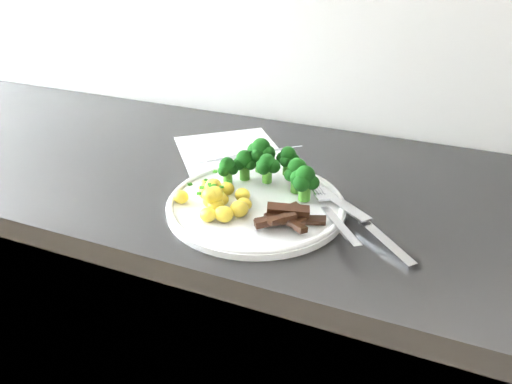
{
  "coord_description": "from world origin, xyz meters",
  "views": [
    {
      "loc": [
        0.18,
        0.94,
        1.28
      ],
      "look_at": [
        -0.09,
        1.58,
        0.9
      ],
      "focal_mm": 34.75,
      "sensor_mm": 36.0,
      "label": 1
    }
  ],
  "objects": [
    {
      "name": "beef_strips",
      "position": [
        -0.02,
        1.55,
        0.89
      ],
      "size": [
        0.1,
        0.09,
        0.03
      ],
      "color": "black",
      "rests_on": "plate"
    },
    {
      "name": "fork",
      "position": [
        0.04,
        1.58,
        0.89
      ],
      "size": [
        0.13,
        0.17,
        0.02
      ],
      "color": "silver",
      "rests_on": "plate"
    },
    {
      "name": "recipe_paper",
      "position": [
        -0.2,
        1.75,
        0.87
      ],
      "size": [
        0.33,
        0.34,
        0.0
      ],
      "color": "white",
      "rests_on": "counter"
    },
    {
      "name": "plate",
      "position": [
        -0.09,
        1.58,
        0.88
      ],
      "size": [
        0.29,
        0.29,
        0.02
      ],
      "color": "white",
      "rests_on": "counter"
    },
    {
      "name": "counter",
      "position": [
        -0.08,
        1.68,
        0.43
      ],
      "size": [
        2.32,
        0.58,
        0.87
      ],
      "color": "black",
      "rests_on": "ground"
    },
    {
      "name": "knife",
      "position": [
        0.11,
        1.57,
        0.88
      ],
      "size": [
        0.19,
        0.17,
        0.03
      ],
      "color": "silver",
      "rests_on": "plate"
    },
    {
      "name": "potatoes",
      "position": [
        -0.14,
        1.55,
        0.89
      ],
      "size": [
        0.13,
        0.11,
        0.04
      ],
      "color": "yellow",
      "rests_on": "plate"
    },
    {
      "name": "broccoli",
      "position": [
        -0.08,
        1.65,
        0.92
      ],
      "size": [
        0.18,
        0.11,
        0.07
      ],
      "color": "#33701B",
      "rests_on": "plate"
    }
  ]
}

